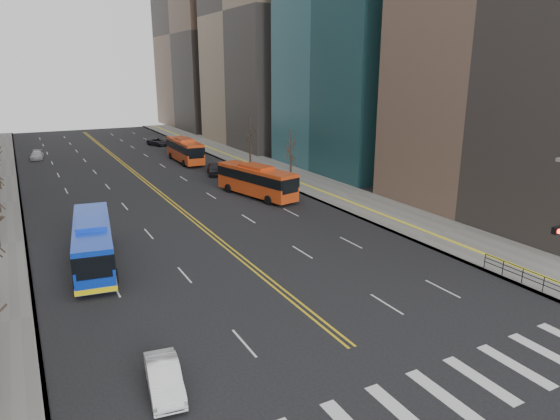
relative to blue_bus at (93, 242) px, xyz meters
name	(u,v)px	position (x,y,z in m)	size (l,w,h in m)	color
ground	(422,404)	(9.83, -22.74, -1.80)	(220.00, 220.00, 0.00)	black
sidewalk_right	(282,173)	(27.33, 22.26, -1.73)	(7.00, 130.00, 0.15)	slate
crosswalk	(422,404)	(9.83, -22.74, -1.80)	(26.70, 4.00, 0.01)	silver
centerline	(134,172)	(9.83, 32.26, -1.80)	(0.55, 100.00, 0.01)	gold
pedestrian_railing	(523,273)	(24.13, -16.74, -0.98)	(0.06, 6.06, 1.02)	black
street_trees	(100,168)	(2.65, 11.81, 3.07)	(35.20, 47.20, 7.60)	#2E231C
blue_bus	(93,242)	(0.00, 0.00, 0.00)	(4.04, 12.03, 3.44)	#0C32BD
red_bus_near	(256,179)	(18.85, 12.55, 0.16)	(5.03, 11.39, 3.52)	#D14316
red_bus_far	(185,149)	(18.40, 36.57, 0.18)	(3.01, 11.31, 3.57)	#D14316
car_white	(164,378)	(0.44, -16.74, -1.15)	(1.39, 3.99, 1.32)	white
car_dark_mid	(215,169)	(19.01, 25.80, -1.02)	(1.85, 4.61, 1.57)	black
car_silver	(37,155)	(-1.23, 49.79, -1.17)	(1.77, 4.36, 1.26)	#AEAEB3
car_dark_far	(158,142)	(19.17, 54.92, -1.14)	(2.20, 4.78, 1.33)	black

